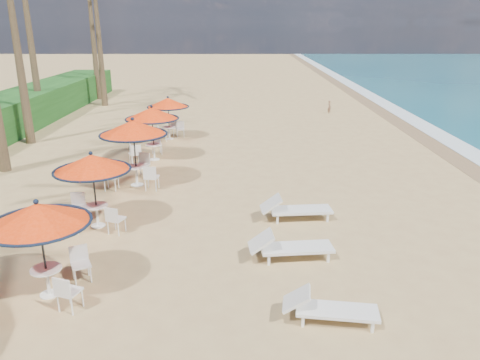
# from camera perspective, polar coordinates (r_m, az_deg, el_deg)

# --- Properties ---
(ground) EXTENTS (160.00, 160.00, 0.00)m
(ground) POSITION_cam_1_polar(r_m,az_deg,el_deg) (10.70, 5.63, -12.82)
(ground) COLOR tan
(ground) RESTS_ON ground
(wetsand_band) EXTENTS (1.40, 140.00, 0.02)m
(wetsand_band) POSITION_cam_1_polar(r_m,az_deg,el_deg) (21.98, 25.49, 2.14)
(wetsand_band) COLOR olive
(wetsand_band) RESTS_ON ground
(station_0) EXTENTS (2.12, 2.12, 2.21)m
(station_0) POSITION_cam_1_polar(r_m,az_deg,el_deg) (10.39, -22.94, -4.86)
(station_0) COLOR black
(station_0) RESTS_ON ground
(station_1) EXTENTS (2.14, 2.14, 2.23)m
(station_1) POSITION_cam_1_polar(r_m,az_deg,el_deg) (13.57, -17.69, 0.88)
(station_1) COLOR black
(station_1) RESTS_ON ground
(station_2) EXTENTS (2.38, 2.44, 2.48)m
(station_2) POSITION_cam_1_polar(r_m,az_deg,el_deg) (16.75, -12.86, 5.24)
(station_2) COLOR black
(station_2) RESTS_ON ground
(station_3) EXTENTS (2.25, 2.30, 2.34)m
(station_3) POSITION_cam_1_polar(r_m,az_deg,el_deg) (19.89, -10.87, 7.16)
(station_3) COLOR black
(station_3) RESTS_ON ground
(station_4) EXTENTS (2.07, 2.07, 2.16)m
(station_4) POSITION_cam_1_polar(r_m,az_deg,el_deg) (23.55, -8.70, 8.70)
(station_4) COLOR black
(station_4) RESTS_ON ground
(lounger_near) EXTENTS (1.91, 0.82, 0.66)m
(lounger_near) POSITION_cam_1_polar(r_m,az_deg,el_deg) (9.57, 10.57, -15.05)
(lounger_near) COLOR silver
(lounger_near) RESTS_ON ground
(lounger_mid) EXTENTS (2.14, 0.86, 0.75)m
(lounger_mid) POSITION_cam_1_polar(r_m,az_deg,el_deg) (11.66, 5.88, -8.03)
(lounger_mid) COLOR silver
(lounger_mid) RESTS_ON ground
(lounger_far) EXTENTS (2.16, 0.84, 0.75)m
(lounger_far) POSITION_cam_1_polar(r_m,az_deg,el_deg) (13.92, 6.56, -3.46)
(lounger_far) COLOR silver
(lounger_far) RESTS_ON ground
(person) EXTENTS (0.25, 0.35, 0.88)m
(person) POSITION_cam_1_polar(r_m,az_deg,el_deg) (30.89, 10.84, 8.79)
(person) COLOR #895F45
(person) RESTS_ON ground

